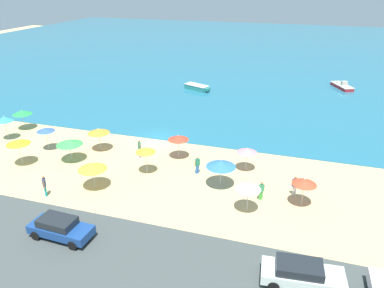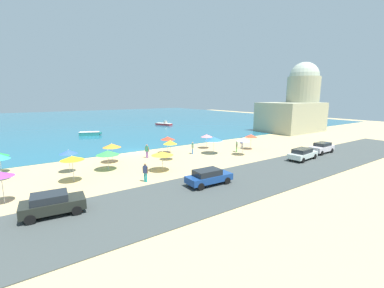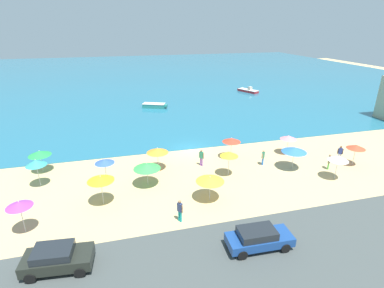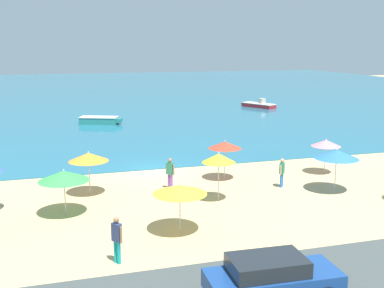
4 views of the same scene
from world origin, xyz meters
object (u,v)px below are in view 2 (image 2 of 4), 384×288
at_px(beach_umbrella_10, 168,138).
at_px(beach_umbrella_0, 207,136).
at_px(bather_2, 193,147).
at_px(parked_car_1, 322,148).
at_px(skiff_nearshore, 90,134).
at_px(beach_umbrella_4, 112,146).
at_px(beach_umbrella_2, 72,158).
at_px(bather_4, 147,150).
at_px(beach_umbrella_7, 162,153).
at_px(beach_umbrella_11, 108,153).
at_px(beach_umbrella_8, 68,152).
at_px(harbor_fortress, 297,106).
at_px(beach_umbrella_9, 1,174).
at_px(beach_umbrella_12, 251,136).
at_px(skiff_offshore, 164,124).
at_px(bather_3, 237,146).
at_px(beach_umbrella_1, 214,139).
at_px(parked_car_2, 303,154).
at_px(beach_umbrella_13, 170,142).
at_px(bather_0, 242,142).
at_px(parked_car_0, 53,203).
at_px(bather_1, 145,171).
at_px(parked_car_3, 209,177).
at_px(beach_umbrella_5, 243,139).

bearing_deg(beach_umbrella_10, beach_umbrella_0, -4.23).
bearing_deg(bather_2, parked_car_1, -34.06).
relative_size(bather_2, skiff_nearshore, 0.38).
xyz_separation_m(beach_umbrella_4, beach_umbrella_10, (8.03, 0.68, 0.04)).
relative_size(parked_car_1, skiff_nearshore, 0.96).
distance_m(beach_umbrella_2, bather_4, 10.84).
xyz_separation_m(beach_umbrella_7, beach_umbrella_11, (-4.66, 3.70, -0.00)).
relative_size(beach_umbrella_7, beach_umbrella_8, 0.95).
bearing_deg(harbor_fortress, beach_umbrella_0, -171.44).
distance_m(beach_umbrella_9, beach_umbrella_12, 30.27).
distance_m(beach_umbrella_10, skiff_offshore, 34.41).
height_order(beach_umbrella_4, skiff_nearshore, beach_umbrella_4).
relative_size(bather_3, bather_4, 0.89).
relative_size(bather_2, bather_4, 0.94).
relative_size(beach_umbrella_1, parked_car_2, 0.52).
height_order(beach_umbrella_0, beach_umbrella_13, beach_umbrella_13).
distance_m(beach_umbrella_8, beach_umbrella_12, 24.73).
relative_size(bather_0, parked_car_0, 0.41).
bearing_deg(bather_0, skiff_nearshore, 121.13).
xyz_separation_m(parked_car_0, parked_car_1, (33.29, -0.26, -0.01)).
distance_m(beach_umbrella_1, beach_umbrella_11, 14.45).
relative_size(beach_umbrella_11, bather_1, 1.34).
bearing_deg(beach_umbrella_1, bather_2, 147.21).
bearing_deg(beach_umbrella_4, beach_umbrella_13, -25.17).
relative_size(beach_umbrella_0, beach_umbrella_10, 0.92).
bearing_deg(skiff_nearshore, harbor_fortress, -24.56).
height_order(beach_umbrella_0, beach_umbrella_11, beach_umbrella_11).
height_order(bather_0, skiff_nearshore, bather_0).
height_order(beach_umbrella_1, beach_umbrella_13, beach_umbrella_13).
bearing_deg(parked_car_0, beach_umbrella_0, 27.70).
bearing_deg(beach_umbrella_0, parked_car_3, -127.50).
height_order(beach_umbrella_13, bather_2, beach_umbrella_13).
distance_m(beach_umbrella_1, bather_3, 3.80).
bearing_deg(beach_umbrella_8, beach_umbrella_2, -94.47).
xyz_separation_m(beach_umbrella_7, bather_1, (-3.03, -2.24, -0.90)).
distance_m(beach_umbrella_10, harbor_fortress, 36.59).
bearing_deg(parked_car_3, bather_3, 35.70).
bearing_deg(beach_umbrella_12, beach_umbrella_2, -178.14).
distance_m(bather_2, parked_car_3, 12.74).
xyz_separation_m(bather_2, skiff_nearshore, (-7.60, 25.20, -0.50)).
xyz_separation_m(bather_3, parked_car_0, (-24.29, -7.25, -0.04)).
xyz_separation_m(beach_umbrella_7, beach_umbrella_12, (16.32, 2.45, 0.12)).
bearing_deg(beach_umbrella_5, beach_umbrella_11, 169.07).
height_order(beach_umbrella_1, harbor_fortress, harbor_fortress).
bearing_deg(beach_umbrella_1, bather_1, -156.61).
distance_m(bather_2, harbor_fortress, 34.55).
relative_size(beach_umbrella_1, beach_umbrella_13, 0.94).
xyz_separation_m(beach_umbrella_11, skiff_nearshore, (4.39, 26.38, -1.49)).
bearing_deg(bather_4, beach_umbrella_9, -154.92).
distance_m(bather_0, bather_1, 19.61).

